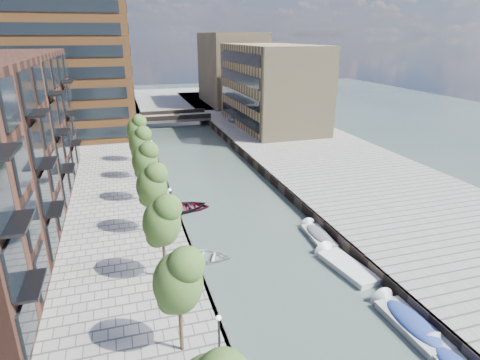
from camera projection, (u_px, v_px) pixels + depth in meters
name	position (u px, v px, depth m)	size (l,w,h in m)	color
water	(213.00, 176.00, 49.84)	(300.00, 300.00, 0.00)	#38473F
quay_right	(328.00, 161.00, 54.05)	(20.00, 140.00, 1.00)	gray
quay_wall_left	(163.00, 177.00, 48.00)	(0.25, 140.00, 1.00)	#332823
quay_wall_right	(259.00, 168.00, 51.34)	(0.25, 140.00, 1.00)	#332823
far_closure	(160.00, 101.00, 103.62)	(80.00, 40.00, 1.00)	gray
apartment_block	(0.00, 146.00, 32.65)	(8.00, 38.00, 14.00)	black
tower	(67.00, 39.00, 62.20)	(18.00, 18.00, 30.00)	brown
tan_block_near	(271.00, 86.00, 71.27)	(12.00, 25.00, 14.00)	#9D8660
tan_block_far	(231.00, 69.00, 94.31)	(12.00, 20.00, 16.00)	#9D8660
bridge	(175.00, 117.00, 78.14)	(13.00, 6.00, 1.30)	gray
tree_1	(178.00, 279.00, 19.63)	(2.50, 2.50, 5.95)	#382619
tree_2	(162.00, 220.00, 25.92)	(2.50, 2.50, 5.95)	#382619
tree_3	(152.00, 183.00, 32.22)	(2.50, 2.50, 5.95)	#382619
tree_4	(145.00, 159.00, 38.51)	(2.50, 2.50, 5.95)	#382619
tree_5	(140.00, 142.00, 44.81)	(2.50, 2.50, 5.95)	#382619
tree_6	(136.00, 128.00, 51.10)	(2.50, 2.50, 5.95)	#382619
lamp_0	(219.00, 345.00, 17.90)	(0.24, 0.24, 4.12)	black
lamp_1	(171.00, 207.00, 32.29)	(0.24, 0.24, 4.12)	black
lamp_2	(152.00, 154.00, 46.67)	(0.24, 0.24, 4.12)	black
sloop_2	(190.00, 209.00, 40.37)	(2.85, 3.99, 0.83)	maroon
sloop_3	(205.00, 259.00, 31.41)	(2.98, 4.18, 0.87)	silver
sloop_4	(182.00, 211.00, 40.09)	(3.66, 5.12, 1.06)	black
motorboat_2	(341.00, 264.00, 30.53)	(2.72, 5.68, 1.82)	white
motorboat_3	(406.00, 320.00, 24.36)	(2.00, 5.40, 1.78)	#B0AFAD
motorboat_4	(317.00, 234.00, 34.89)	(1.88, 4.72, 1.54)	beige
car	(235.00, 120.00, 75.00)	(1.36, 3.38, 1.15)	silver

